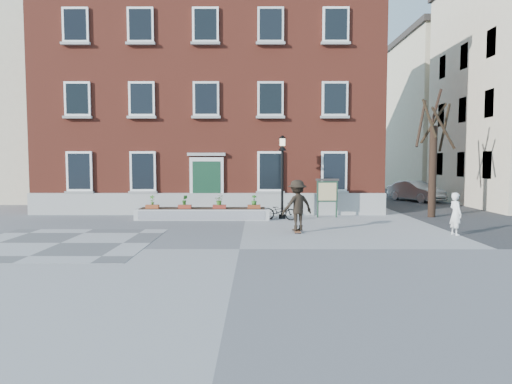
{
  "coord_description": "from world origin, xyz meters",
  "views": [
    {
      "loc": [
        0.56,
        -13.97,
        2.76
      ],
      "look_at": [
        0.5,
        4.0,
        1.5
      ],
      "focal_mm": 32.0,
      "sensor_mm": 36.0,
      "label": 1
    }
  ],
  "objects_px": {
    "bystander": "(456,214)",
    "lamp_post": "(282,165)",
    "skateboarder": "(297,205)",
    "bicycle": "(280,211)",
    "notice_board": "(327,191)",
    "parked_car": "(416,191)"
  },
  "relations": [
    {
      "from": "parked_car",
      "to": "bystander",
      "type": "bearing_deg",
      "value": -127.79
    },
    {
      "from": "parked_car",
      "to": "notice_board",
      "type": "xyz_separation_m",
      "value": [
        -7.26,
        -8.64,
        0.58
      ]
    },
    {
      "from": "notice_board",
      "to": "skateboarder",
      "type": "xyz_separation_m",
      "value": [
        -1.84,
        -4.58,
        -0.22
      ]
    },
    {
      "from": "lamp_post",
      "to": "skateboarder",
      "type": "bearing_deg",
      "value": -85.24
    },
    {
      "from": "bicycle",
      "to": "bystander",
      "type": "relative_size",
      "value": 1.01
    },
    {
      "from": "bicycle",
      "to": "skateboarder",
      "type": "relative_size",
      "value": 0.79
    },
    {
      "from": "bicycle",
      "to": "parked_car",
      "type": "height_order",
      "value": "parked_car"
    },
    {
      "from": "bystander",
      "to": "lamp_post",
      "type": "bearing_deg",
      "value": 41.0
    },
    {
      "from": "skateboarder",
      "to": "bicycle",
      "type": "bearing_deg",
      "value": 97.69
    },
    {
      "from": "parked_car",
      "to": "notice_board",
      "type": "relative_size",
      "value": 2.21
    },
    {
      "from": "notice_board",
      "to": "skateboarder",
      "type": "bearing_deg",
      "value": -111.9
    },
    {
      "from": "bystander",
      "to": "notice_board",
      "type": "height_order",
      "value": "notice_board"
    },
    {
      "from": "bicycle",
      "to": "parked_car",
      "type": "relative_size",
      "value": 0.38
    },
    {
      "from": "bicycle",
      "to": "skateboarder",
      "type": "height_order",
      "value": "skateboarder"
    },
    {
      "from": "bystander",
      "to": "lamp_post",
      "type": "distance_m",
      "value": 7.96
    },
    {
      "from": "bystander",
      "to": "notice_board",
      "type": "xyz_separation_m",
      "value": [
        -3.93,
        5.18,
        0.48
      ]
    },
    {
      "from": "parked_car",
      "to": "notice_board",
      "type": "height_order",
      "value": "notice_board"
    },
    {
      "from": "bystander",
      "to": "lamp_post",
      "type": "height_order",
      "value": "lamp_post"
    },
    {
      "from": "bystander",
      "to": "skateboarder",
      "type": "relative_size",
      "value": 0.78
    },
    {
      "from": "bicycle",
      "to": "notice_board",
      "type": "relative_size",
      "value": 0.85
    },
    {
      "from": "lamp_post",
      "to": "notice_board",
      "type": "xyz_separation_m",
      "value": [
        2.19,
        0.4,
        -1.28
      ]
    },
    {
      "from": "bicycle",
      "to": "bystander",
      "type": "xyz_separation_m",
      "value": [
        6.26,
        -4.22,
        0.37
      ]
    }
  ]
}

